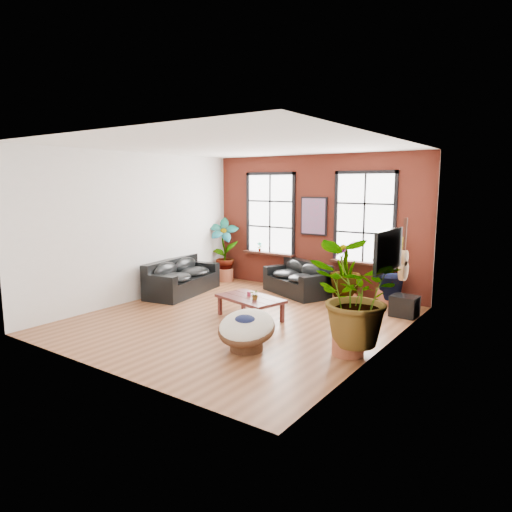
# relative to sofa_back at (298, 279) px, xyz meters

# --- Properties ---
(room) EXTENTS (6.04, 6.54, 3.54)m
(room) POSITION_rel_sofa_back_xyz_m (0.13, -2.49, 1.37)
(room) COLOR brown
(room) RESTS_ON ground
(sofa_back) EXTENTS (1.99, 1.53, 0.82)m
(sofa_back) POSITION_rel_sofa_back_xyz_m (0.00, 0.00, 0.00)
(sofa_back) COLOR black
(sofa_back) RESTS_ON ground
(sofa_left) EXTENTS (1.29, 2.32, 0.87)m
(sofa_left) POSITION_rel_sofa_back_xyz_m (-2.48, -1.65, 0.02)
(sofa_left) COLOR black
(sofa_left) RESTS_ON ground
(coffee_table) EXTENTS (1.56, 1.13, 0.54)m
(coffee_table) POSITION_rel_sofa_back_xyz_m (0.26, -2.43, 0.03)
(coffee_table) COLOR #441A18
(coffee_table) RESTS_ON ground
(papasan_chair) EXTENTS (1.17, 1.18, 0.72)m
(papasan_chair) POSITION_rel_sofa_back_xyz_m (1.28, -3.96, -0.00)
(papasan_chair) COLOR #4F2F1C
(papasan_chair) RESTS_ON ground
(poster) EXTENTS (0.74, 0.06, 0.98)m
(poster) POSITION_rel_sofa_back_xyz_m (0.13, 0.55, 1.58)
(poster) COLOR black
(poster) RESTS_ON room
(tv_wall_unit) EXTENTS (0.13, 1.86, 1.20)m
(tv_wall_unit) POSITION_rel_sofa_back_xyz_m (3.06, -2.04, 1.17)
(tv_wall_unit) COLOR black
(tv_wall_unit) RESTS_ON room
(media_box) EXTENTS (0.55, 0.47, 0.44)m
(media_box) POSITION_rel_sofa_back_xyz_m (2.84, -0.45, -0.15)
(media_box) COLOR black
(media_box) RESTS_ON ground
(pot_back_left) EXTENTS (0.62, 0.62, 0.35)m
(pot_back_left) POSITION_rel_sofa_back_xyz_m (-2.52, 0.17, -0.20)
(pot_back_left) COLOR #9E4F33
(pot_back_left) RESTS_ON ground
(pot_back_right) EXTENTS (0.64, 0.64, 0.36)m
(pot_back_right) POSITION_rel_sofa_back_xyz_m (2.21, 0.29, -0.19)
(pot_back_right) COLOR #9E4F33
(pot_back_right) RESTS_ON ground
(pot_right_wall) EXTENTS (0.54, 0.54, 0.39)m
(pot_right_wall) POSITION_rel_sofa_back_xyz_m (2.75, -3.16, -0.18)
(pot_right_wall) COLOR #9E4F33
(pot_right_wall) RESTS_ON ground
(pot_mid) EXTENTS (0.50, 0.50, 0.36)m
(pot_mid) POSITION_rel_sofa_back_xyz_m (1.33, -0.03, -0.19)
(pot_mid) COLOR #9E4F33
(pot_mid) RESTS_ON ground
(floor_plant_back_left) EXTENTS (1.06, 0.98, 1.66)m
(floor_plant_back_left) POSITION_rel_sofa_back_xyz_m (-2.55, 0.17, 0.61)
(floor_plant_back_left) COLOR #103C12
(floor_plant_back_left) RESTS_ON ground
(floor_plant_back_right) EXTENTS (1.06, 1.04, 1.50)m
(floor_plant_back_right) POSITION_rel_sofa_back_xyz_m (2.22, 0.31, 0.53)
(floor_plant_back_right) COLOR #103C12
(floor_plant_back_right) RESTS_ON ground
(floor_plant_right_wall) EXTENTS (1.78, 1.64, 1.66)m
(floor_plant_right_wall) POSITION_rel_sofa_back_xyz_m (2.78, -3.15, 0.62)
(floor_plant_right_wall) COLOR #103C12
(floor_plant_right_wall) RESTS_ON ground
(floor_plant_mid) EXTENTS (0.93, 0.93, 1.33)m
(floor_plant_mid) POSITION_rel_sofa_back_xyz_m (1.30, -0.06, 0.43)
(floor_plant_mid) COLOR #103C12
(floor_plant_mid) RESTS_ON ground
(table_plant) EXTENTS (0.21, 0.19, 0.22)m
(table_plant) POSITION_rel_sofa_back_xyz_m (0.47, -2.56, 0.19)
(table_plant) COLOR #103C12
(table_plant) RESTS_ON coffee_table
(sill_plant_left) EXTENTS (0.17, 0.17, 0.27)m
(sill_plant_left) POSITION_rel_sofa_back_xyz_m (-1.52, 0.49, 0.66)
(sill_plant_left) COLOR #103C12
(sill_plant_left) RESTS_ON room
(sill_plant_right) EXTENTS (0.19, 0.19, 0.27)m
(sill_plant_right) POSITION_rel_sofa_back_xyz_m (1.83, 0.49, 0.66)
(sill_plant_right) COLOR #103C12
(sill_plant_right) RESTS_ON room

